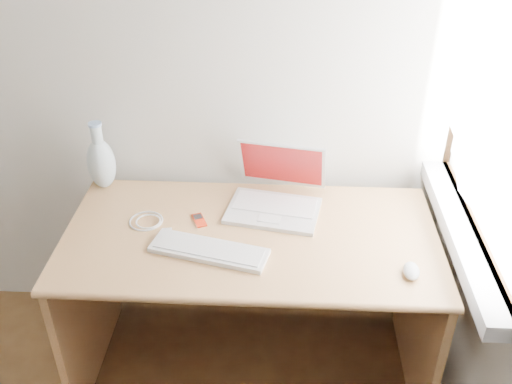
# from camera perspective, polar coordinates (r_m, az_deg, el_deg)

# --- Properties ---
(back_wall) EXTENTS (3.50, 0.04, 2.60)m
(back_wall) POSITION_cam_1_polar(r_m,az_deg,el_deg) (2.44, -23.55, 13.74)
(back_wall) COLOR silver
(back_wall) RESTS_ON floor
(window) EXTENTS (0.11, 0.99, 1.10)m
(window) POSITION_cam_1_polar(r_m,az_deg,el_deg) (1.90, 23.20, 8.06)
(window) COLOR white
(window) RESTS_ON right_wall
(desk) EXTENTS (1.38, 0.69, 0.73)m
(desk) POSITION_cam_1_polar(r_m,az_deg,el_deg) (2.29, -0.38, -7.10)
(desk) COLOR tan
(desk) RESTS_ON floor
(laptop) EXTENTS (0.39, 0.35, 0.24)m
(laptop) POSITION_cam_1_polar(r_m,az_deg,el_deg) (2.22, 1.79, -0.25)
(laptop) COLOR silver
(laptop) RESTS_ON desk
(external_keyboard) EXTENTS (0.43, 0.22, 0.02)m
(external_keyboard) POSITION_cam_1_polar(r_m,az_deg,el_deg) (2.01, -4.73, -5.82)
(external_keyboard) COLOR white
(external_keyboard) RESTS_ON desk
(mouse) EXTENTS (0.06, 0.10, 0.03)m
(mouse) POSITION_cam_1_polar(r_m,az_deg,el_deg) (1.98, 15.28, -7.62)
(mouse) COLOR silver
(mouse) RESTS_ON desk
(ipod) EXTENTS (0.07, 0.09, 0.01)m
(ipod) POSITION_cam_1_polar(r_m,az_deg,el_deg) (2.17, -5.70, -2.82)
(ipod) COLOR #B0230C
(ipod) RESTS_ON desk
(cable_coil) EXTENTS (0.14, 0.14, 0.01)m
(cable_coil) POSITION_cam_1_polar(r_m,az_deg,el_deg) (2.20, -10.93, -2.86)
(cable_coil) COLOR white
(cable_coil) RESTS_ON desk
(remote) EXTENTS (0.05, 0.09, 0.01)m
(remote) POSITION_cam_1_polar(r_m,az_deg,el_deg) (2.11, -8.85, -4.29)
(remote) COLOR white
(remote) RESTS_ON desk
(vase) EXTENTS (0.11, 0.11, 0.29)m
(vase) POSITION_cam_1_polar(r_m,az_deg,el_deg) (2.39, -15.23, 2.94)
(vase) COLOR silver
(vase) RESTS_ON desk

